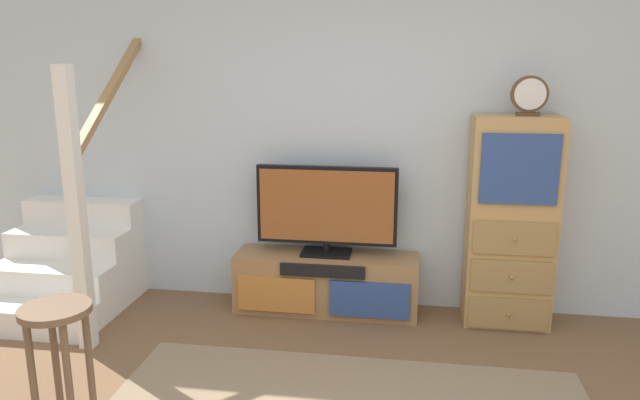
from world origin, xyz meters
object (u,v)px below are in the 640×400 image
(desk_clock, at_px, (529,96))
(bar_stool_near, at_px, (58,338))
(side_cabinet, at_px, (511,223))
(media_console, at_px, (326,283))
(television, at_px, (327,208))

(desk_clock, bearing_deg, bar_stool_near, -146.20)
(side_cabinet, bearing_deg, media_console, -179.54)
(desk_clock, distance_m, bar_stool_near, 3.12)
(television, height_order, side_cabinet, side_cabinet)
(television, distance_m, bar_stool_near, 2.00)
(media_console, xyz_separation_m, side_cabinet, (1.29, 0.01, 0.51))
(side_cabinet, distance_m, desk_clock, 0.87)
(side_cabinet, height_order, bar_stool_near, side_cabinet)
(side_cabinet, height_order, desk_clock, desk_clock)
(television, bearing_deg, desk_clock, -1.23)
(media_console, height_order, television, television)
(media_console, xyz_separation_m, desk_clock, (1.34, -0.00, 1.38))
(bar_stool_near, bearing_deg, television, 56.68)
(side_cabinet, bearing_deg, desk_clock, -15.64)
(desk_clock, xyz_separation_m, bar_stool_near, (-2.42, -1.62, -1.10))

